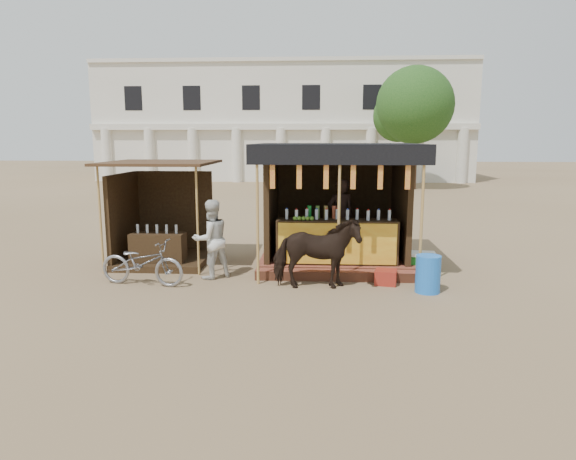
% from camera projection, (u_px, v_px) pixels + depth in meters
% --- Properties ---
extents(ground, '(120.00, 120.00, 0.00)m').
position_uv_depth(ground, '(282.00, 309.00, 8.79)').
color(ground, '#846B4C').
rests_on(ground, ground).
extents(main_stall, '(3.60, 3.61, 2.78)m').
position_uv_depth(main_stall, '(336.00, 220.00, 11.85)').
color(main_stall, brown).
rests_on(main_stall, ground).
extents(secondary_stall, '(2.40, 2.40, 2.38)m').
position_uv_depth(secondary_stall, '(158.00, 227.00, 12.02)').
color(secondary_stall, '#352513').
rests_on(secondary_stall, ground).
extents(cow, '(1.71, 0.86, 1.41)m').
position_uv_depth(cow, '(316.00, 253.00, 9.89)').
color(cow, black).
rests_on(cow, ground).
extents(motorbike, '(1.82, 0.87, 0.92)m').
position_uv_depth(motorbike, '(142.00, 263.00, 10.19)').
color(motorbike, gray).
rests_on(motorbike, ground).
extents(bystander, '(1.02, 0.98, 1.65)m').
position_uv_depth(bystander, '(211.00, 239.00, 10.66)').
color(bystander, silver).
rests_on(bystander, ground).
extents(blue_barrel, '(0.47, 0.47, 0.71)m').
position_uv_depth(blue_barrel, '(428.00, 274.00, 9.72)').
color(blue_barrel, blue).
rests_on(blue_barrel, ground).
extents(red_crate, '(0.49, 0.47, 0.29)m').
position_uv_depth(red_crate, '(386.00, 277.00, 10.29)').
color(red_crate, maroon).
rests_on(red_crate, ground).
extents(cooler, '(0.68, 0.50, 0.46)m').
position_uv_depth(cooler, '(420.00, 263.00, 11.14)').
color(cooler, '#1A7921').
rests_on(cooler, ground).
extents(background_building, '(26.00, 7.45, 8.18)m').
position_uv_depth(background_building, '(284.00, 124.00, 37.65)').
color(background_building, silver).
rests_on(background_building, ground).
extents(tree, '(4.50, 4.40, 7.00)m').
position_uv_depth(tree, '(411.00, 108.00, 29.39)').
color(tree, '#382314').
rests_on(tree, ground).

